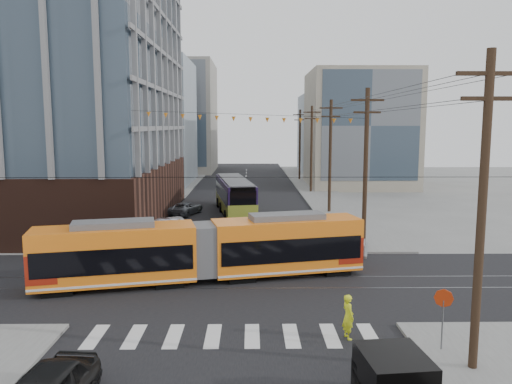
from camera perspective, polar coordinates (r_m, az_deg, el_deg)
ground at (r=23.96m, az=-2.44°, el=-13.25°), size 160.00×160.00×0.00m
bg_bldg_nw_near at (r=76.47m, az=-14.19°, el=7.73°), size 18.00×16.00×18.00m
bg_bldg_ne_near at (r=72.02m, az=11.67°, el=7.03°), size 14.00×14.00×16.00m
bg_bldg_nw_far at (r=95.54m, az=-9.63°, el=8.38°), size 16.00×18.00×20.00m
bg_bldg_ne_far at (r=92.03m, az=10.23°, el=6.53°), size 16.00×16.00×14.00m
utility_pole_near at (r=18.38m, az=24.37°, el=-2.56°), size 0.30×0.30×11.00m
utility_pole_far at (r=78.82m, az=5.02°, el=5.37°), size 0.30×0.30×11.00m
streetcar at (r=27.72m, az=-5.95°, el=-6.65°), size 17.97×6.44×3.44m
city_bus at (r=48.82m, az=-2.46°, el=-0.41°), size 4.46×12.48×3.46m
parked_car_silver at (r=38.97m, az=-9.66°, el=-4.01°), size 3.26×4.85×1.51m
parked_car_white at (r=39.73m, az=-9.32°, el=-3.81°), size 3.40×5.45×1.47m
parked_car_grey at (r=48.55m, az=-8.02°, el=-1.85°), size 3.38×4.83×1.22m
pedestrian at (r=20.95m, az=10.48°, el=-13.83°), size 0.61×0.77×1.83m
stop_sign at (r=20.57m, az=20.53°, el=-13.87°), size 0.91×0.91×2.33m
jersey_barrier at (r=35.14m, az=11.86°, el=-5.89°), size 1.98×4.38×0.86m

